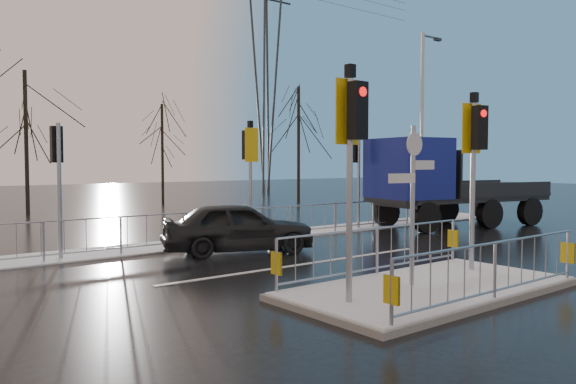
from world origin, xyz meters
TOP-DOWN VIEW (x-y plane):
  - ground at (0.00, 0.00)m, footprint 120.00×120.00m
  - snow_verge at (0.00, 8.60)m, footprint 30.00×2.00m
  - lane_markings at (0.00, -0.33)m, footprint 8.00×11.38m
  - traffic_island at (-0.01, 0.01)m, footprint 6.00×3.04m
  - far_kerb_fixtures at (0.29, 8.09)m, footprint 18.00×0.65m
  - car_far_lane at (-0.29, 6.31)m, footprint 4.53×3.03m
  - flatbed_truck at (8.77, 6.74)m, footprint 7.75×4.06m
  - tree_far_a at (-2.00, 22.00)m, footprint 3.75×3.75m
  - tree_far_b at (6.00, 24.00)m, footprint 3.25×3.25m
  - tree_far_c at (14.00, 21.00)m, footprint 4.00×4.00m
  - street_lamp_right at (10.57, 8.50)m, footprint 1.25×0.18m
  - pylon_wires at (16.88, 30.00)m, footprint 70.00×2.38m

SIDE VIEW (x-z plane):
  - ground at x=0.00m, z-range 0.00..0.00m
  - lane_markings at x=0.00m, z-range 0.00..0.01m
  - snow_verge at x=0.00m, z-range 0.00..0.04m
  - traffic_island at x=-0.01m, z-range -1.68..2.47m
  - car_far_lane at x=-0.29m, z-range 0.00..1.43m
  - far_kerb_fixtures at x=0.29m, z-range -0.90..2.93m
  - flatbed_truck at x=8.77m, z-range 0.11..3.52m
  - tree_far_b at x=6.00m, z-range 1.11..7.25m
  - street_lamp_right at x=10.57m, z-range 0.39..8.39m
  - tree_far_a at x=-2.00m, z-range 1.28..8.36m
  - tree_far_c at x=14.00m, z-range 1.37..8.92m
  - pylon_wires at x=16.88m, z-range 1.05..21.02m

